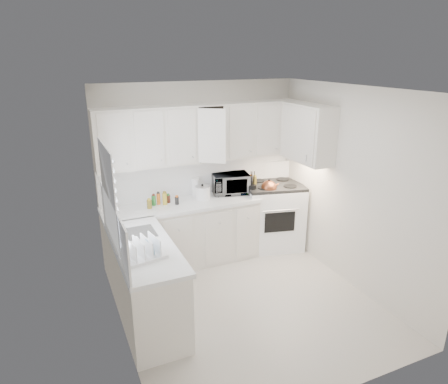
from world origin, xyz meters
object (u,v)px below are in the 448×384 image
stove (273,207)px  microwave (230,181)px  tea_kettle (269,187)px  dish_rack (142,247)px  utensil_crock (253,183)px  rice_cooker (202,191)px

stove → microwave: size_ratio=2.47×
tea_kettle → dish_rack: bearing=-130.2°
microwave → dish_rack: (-1.69, -1.49, -0.06)m
tea_kettle → utensil_crock: utensil_crock is taller
stove → tea_kettle: (-0.18, -0.16, 0.40)m
stove → rice_cooker: 1.22m
microwave → stove: bearing=-0.2°
stove → dish_rack: 2.75m
stove → utensil_crock: 0.64m
tea_kettle → dish_rack: size_ratio=0.66×
rice_cooker → utensil_crock: (0.73, -0.16, 0.08)m
microwave → rice_cooker: size_ratio=2.45×
rice_cooker → utensil_crock: utensil_crock is taller
stove → tea_kettle: 0.47m
stove → utensil_crock: size_ratio=3.50×
stove → tea_kettle: bearing=-125.1°
microwave → dish_rack: microwave is taller
microwave → utensil_crock: utensil_crock is taller
rice_cooker → dish_rack: bearing=-141.7°
rice_cooker → stove: bearing=-14.9°
microwave → rice_cooker: bearing=-160.0°
rice_cooker → dish_rack: 1.87m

